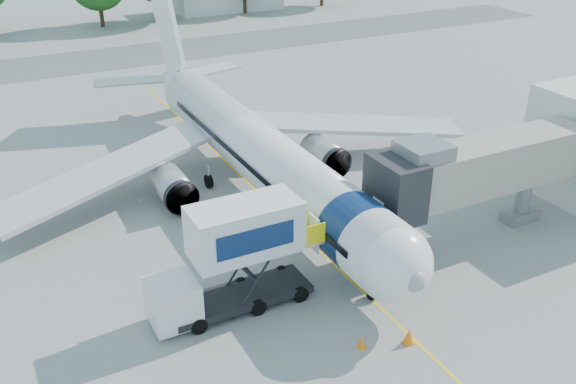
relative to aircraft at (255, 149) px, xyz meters
name	(u,v)px	position (x,y,z in m)	size (l,w,h in m)	color
ground	(284,217)	(0.00, -4.12, -2.95)	(160.00, 160.00, 0.00)	gray
guidance_line	(284,217)	(0.00, -4.12, -2.94)	(0.15, 70.00, 0.01)	yellow
taxiway_strip	(116,58)	(0.00, 37.88, -2.94)	(120.00, 10.00, 0.01)	#59595B
aircraft	(255,149)	(0.00, 0.00, 0.00)	(34.17, 37.73, 11.35)	silver
jet_bridge	(471,170)	(7.99, -11.12, 1.39)	(13.90, 3.20, 6.60)	#A99F90
catering_hiloader	(233,259)	(-6.26, -11.12, -0.19)	(8.50, 2.44, 5.50)	black
ground_tug	(526,348)	(3.24, -20.52, -2.14)	(3.97, 2.20, 1.55)	silver
safety_cone_a	(362,342)	(-2.41, -16.46, -2.64)	(0.40, 0.40, 0.63)	orange
safety_cone_b	(409,337)	(-0.38, -17.19, -2.57)	(0.50, 0.50, 0.80)	orange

